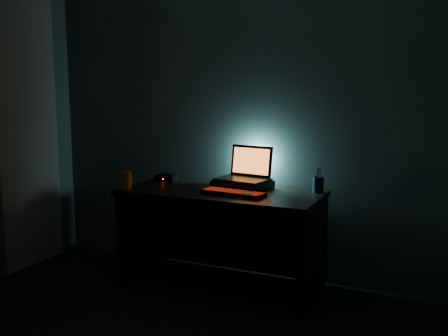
% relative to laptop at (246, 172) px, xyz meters
% --- Properties ---
extents(room, '(3.50, 4.00, 2.50)m').
position_rel_laptop_xyz_m(room, '(-0.13, -1.80, 0.38)').
color(room, black).
rests_on(room, ground).
extents(desk, '(1.50, 0.70, 0.75)m').
position_rel_laptop_xyz_m(desk, '(-0.13, -0.13, -0.38)').
color(desk, black).
rests_on(desk, ground).
extents(curtain, '(0.06, 0.65, 2.30)m').
position_rel_laptop_xyz_m(curtain, '(-1.84, -0.38, 0.28)').
color(curtain, '#C1B89A').
rests_on(curtain, ground).
extents(riser, '(0.45, 0.36, 0.06)m').
position_rel_laptop_xyz_m(riser, '(-0.01, -0.05, -0.09)').
color(riser, black).
rests_on(riser, desk).
extents(laptop, '(0.42, 0.34, 0.26)m').
position_rel_laptop_xyz_m(laptop, '(0.00, 0.00, 0.00)').
color(laptop, black).
rests_on(laptop, riser).
extents(keyboard, '(0.49, 0.21, 0.03)m').
position_rel_laptop_xyz_m(keyboard, '(0.02, -0.30, -0.11)').
color(keyboard, black).
rests_on(keyboard, desk).
extents(mousepad, '(0.26, 0.24, 0.00)m').
position_rel_laptop_xyz_m(mousepad, '(0.14, -0.31, -0.12)').
color(mousepad, navy).
rests_on(mousepad, desk).
extents(mouse, '(0.08, 0.11, 0.03)m').
position_rel_laptop_xyz_m(mouse, '(0.14, -0.31, -0.10)').
color(mouse, gray).
rests_on(mouse, mousepad).
extents(pen_cup, '(0.10, 0.10, 0.11)m').
position_rel_laptop_xyz_m(pen_cup, '(0.55, 0.05, -0.06)').
color(pen_cup, black).
rests_on(pen_cup, desk).
extents(juice_glass, '(0.10, 0.10, 0.13)m').
position_rel_laptop_xyz_m(juice_glass, '(-0.81, -0.43, -0.05)').
color(juice_glass, orange).
rests_on(juice_glass, desk).
extents(router, '(0.17, 0.14, 0.05)m').
position_rel_laptop_xyz_m(router, '(-0.71, -0.00, -0.09)').
color(router, black).
rests_on(router, desk).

